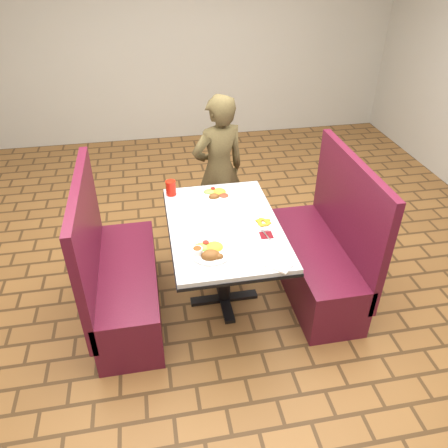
{
  "coord_description": "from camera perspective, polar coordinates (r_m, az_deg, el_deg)",
  "views": [
    {
      "loc": [
        -0.48,
        -2.6,
        2.53
      ],
      "look_at": [
        0.0,
        0.0,
        0.75
      ],
      "focal_mm": 35.0,
      "sensor_mm": 36.0,
      "label": 1
    }
  ],
  "objects": [
    {
      "name": "room",
      "position": [
        2.71,
        -0.0,
        20.82
      ],
      "size": [
        7.0,
        7.04,
        2.82
      ],
      "color": "brown",
      "rests_on": "ground"
    },
    {
      "name": "near_dinner_plate",
      "position": [
        2.88,
        -1.85,
        -3.37
      ],
      "size": [
        0.29,
        0.29,
        0.09
      ],
      "rotation": [
        0.0,
        0.0,
        0.33
      ],
      "color": "white",
      "rests_on": "dining_table"
    },
    {
      "name": "plantain_plate",
      "position": [
        3.19,
        5.16,
        0.12
      ],
      "size": [
        0.18,
        0.18,
        0.03
      ],
      "rotation": [
        0.0,
        0.0,
        -0.14
      ],
      "color": "white",
      "rests_on": "dining_table"
    },
    {
      "name": "booth_bench_right",
      "position": [
        3.64,
        12.5,
        -4.22
      ],
      "size": [
        0.47,
        1.2,
        1.17
      ],
      "color": "maroon",
      "rests_on": "ground"
    },
    {
      "name": "lettuce_shreds",
      "position": [
        3.24,
        0.5,
        0.67
      ],
      "size": [
        0.28,
        0.32,
        0.0
      ],
      "primitive_type": null,
      "color": "#83AD45",
      "rests_on": "dining_table"
    },
    {
      "name": "spoon_utensil",
      "position": [
        3.08,
        5.49,
        -1.43
      ],
      "size": [
        0.04,
        0.13,
        0.0
      ],
      "primitive_type": "cube",
      "rotation": [
        0.0,
        0.0,
        0.2
      ],
      "color": "silver",
      "rests_on": "dining_table"
    },
    {
      "name": "diner_person",
      "position": [
        4.0,
        -0.68,
        6.93
      ],
      "size": [
        0.6,
        0.48,
        1.42
      ],
      "primitive_type": "imported",
      "rotation": [
        0.0,
        0.0,
        3.45
      ],
      "color": "brown",
      "rests_on": "ground"
    },
    {
      "name": "far_dinner_plate",
      "position": [
        3.52,
        -0.99,
        4.09
      ],
      "size": [
        0.26,
        0.26,
        0.07
      ],
      "rotation": [
        0.0,
        0.0,
        -0.3
      ],
      "color": "white",
      "rests_on": "dining_table"
    },
    {
      "name": "paper_napkin",
      "position": [
        2.84,
        6.87,
        -4.91
      ],
      "size": [
        0.26,
        0.26,
        0.01
      ],
      "primitive_type": "cube",
      "rotation": [
        0.0,
        0.0,
        -0.75
      ],
      "color": "white",
      "rests_on": "dining_table"
    },
    {
      "name": "red_tumbler",
      "position": [
        3.55,
        -6.95,
        4.7
      ],
      "size": [
        0.08,
        0.08,
        0.12
      ],
      "primitive_type": "cylinder",
      "color": "red",
      "rests_on": "dining_table"
    },
    {
      "name": "knife_utensil",
      "position": [
        2.89,
        -0.93,
        -3.87
      ],
      "size": [
        0.02,
        0.15,
        0.0
      ],
      "primitive_type": "cube",
      "rotation": [
        0.0,
        0.0,
        -0.11
      ],
      "color": "silver",
      "rests_on": "dining_table"
    },
    {
      "name": "booth_bench_left",
      "position": [
        3.42,
        -13.38,
        -7.23
      ],
      "size": [
        0.47,
        1.2,
        1.17
      ],
      "color": "maroon",
      "rests_on": "ground"
    },
    {
      "name": "dining_table",
      "position": [
        3.24,
        -0.0,
        -1.41
      ],
      "size": [
        0.81,
        1.21,
        0.75
      ],
      "color": "silver",
      "rests_on": "ground"
    },
    {
      "name": "fork_utensil",
      "position": [
        2.9,
        0.13,
        -3.71
      ],
      "size": [
        0.03,
        0.13,
        0.0
      ],
      "primitive_type": "cube",
      "rotation": [
        0.0,
        0.0,
        -0.19
      ],
      "color": "silver",
      "rests_on": "dining_table"
    },
    {
      "name": "maroon_napkin",
      "position": [
        3.08,
        5.54,
        -1.45
      ],
      "size": [
        0.09,
        0.09,
        0.0
      ],
      "primitive_type": "cube",
      "rotation": [
        0.0,
        0.0,
        -0.04
      ],
      "color": "#5C0D13",
      "rests_on": "dining_table"
    }
  ]
}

